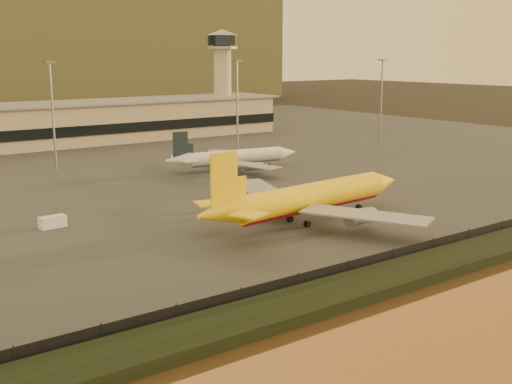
% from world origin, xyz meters
% --- Properties ---
extents(ground, '(900.00, 900.00, 0.00)m').
position_xyz_m(ground, '(0.00, 0.00, 0.00)').
color(ground, black).
rests_on(ground, ground).
extents(embankment, '(320.00, 7.00, 1.40)m').
position_xyz_m(embankment, '(0.00, -17.00, 0.70)').
color(embankment, black).
rests_on(embankment, ground).
extents(tarmac, '(320.00, 220.00, 0.20)m').
position_xyz_m(tarmac, '(0.00, 95.00, 0.10)').
color(tarmac, '#2D2D2D').
rests_on(tarmac, ground).
extents(perimeter_fence, '(300.00, 0.05, 2.20)m').
position_xyz_m(perimeter_fence, '(0.00, -13.00, 1.30)').
color(perimeter_fence, black).
rests_on(perimeter_fence, tarmac).
extents(control_tower, '(11.20, 11.20, 35.50)m').
position_xyz_m(control_tower, '(70.00, 131.00, 21.66)').
color(control_tower, tan).
rests_on(control_tower, tarmac).
extents(apron_light_masts, '(152.20, 12.20, 25.40)m').
position_xyz_m(apron_light_masts, '(15.00, 75.00, 15.70)').
color(apron_light_masts, slate).
rests_on(apron_light_masts, tarmac).
extents(dhl_cargo_jet, '(44.58, 43.52, 13.31)m').
position_xyz_m(dhl_cargo_jet, '(7.77, 10.37, 4.17)').
color(dhl_cargo_jet, yellow).
rests_on(dhl_cargo_jet, tarmac).
extents(white_narrowbody_jet, '(34.05, 32.90, 9.79)m').
position_xyz_m(white_narrowbody_jet, '(25.18, 57.91, 3.12)').
color(white_narrowbody_jet, silver).
rests_on(white_narrowbody_jet, tarmac).
extents(gse_vehicle_yellow, '(4.43, 2.71, 1.86)m').
position_xyz_m(gse_vehicle_yellow, '(3.30, 25.39, 1.13)').
color(gse_vehicle_yellow, yellow).
rests_on(gse_vehicle_yellow, tarmac).
extents(gse_vehicle_white, '(4.24, 2.15, 1.85)m').
position_xyz_m(gse_vehicle_white, '(-27.40, 31.71, 1.13)').
color(gse_vehicle_white, silver).
rests_on(gse_vehicle_white, tarmac).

